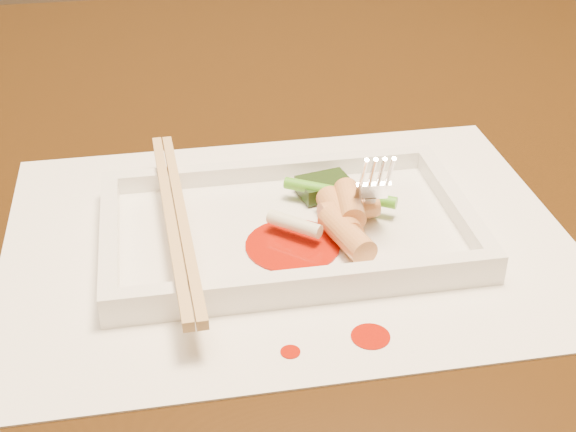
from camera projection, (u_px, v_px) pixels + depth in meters
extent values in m
cube|color=black|center=(228.00, 170.00, 0.70)|extent=(1.40, 0.90, 0.04)
cube|color=white|center=(288.00, 238.00, 0.57)|extent=(0.40, 0.30, 0.00)
cylinder|color=#A21304|center=(371.00, 336.00, 0.48)|extent=(0.02, 0.02, 0.00)
cylinder|color=#A21304|center=(290.00, 352.00, 0.47)|extent=(0.01, 0.01, 0.00)
cube|color=white|center=(288.00, 233.00, 0.57)|extent=(0.26, 0.16, 0.01)
cube|color=white|center=(271.00, 170.00, 0.63)|extent=(0.26, 0.01, 0.01)
cube|color=white|center=(309.00, 282.00, 0.50)|extent=(0.26, 0.01, 0.01)
cube|color=white|center=(110.00, 237.00, 0.55)|extent=(0.01, 0.14, 0.01)
cube|color=white|center=(455.00, 204.00, 0.58)|extent=(0.01, 0.14, 0.01)
cube|color=black|center=(324.00, 187.00, 0.60)|extent=(0.04, 0.04, 0.01)
cylinder|color=#EAEACC|center=(294.00, 224.00, 0.55)|extent=(0.04, 0.03, 0.01)
cylinder|color=#3A9417|center=(340.00, 193.00, 0.59)|extent=(0.08, 0.05, 0.01)
cube|color=tan|center=(170.00, 218.00, 0.55)|extent=(0.02, 0.24, 0.01)
cube|color=tan|center=(182.00, 217.00, 0.55)|extent=(0.02, 0.24, 0.01)
cylinder|color=#A21304|center=(293.00, 245.00, 0.55)|extent=(0.07, 0.07, 0.00)
cylinder|color=#E0AB68|center=(339.00, 215.00, 0.56)|extent=(0.02, 0.05, 0.02)
cylinder|color=#E0AB68|center=(347.00, 235.00, 0.54)|extent=(0.03, 0.05, 0.02)
cylinder|color=#E0AB68|center=(350.00, 204.00, 0.57)|extent=(0.02, 0.05, 0.02)
cylinder|color=#E0AB68|center=(349.00, 210.00, 0.57)|extent=(0.04, 0.03, 0.02)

